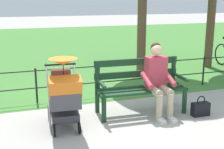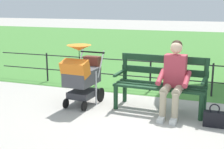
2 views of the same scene
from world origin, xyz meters
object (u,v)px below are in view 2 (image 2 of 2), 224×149
handbag (214,119)px  park_bench (161,81)px  person_on_bench (174,76)px  stroller (82,75)px

handbag → park_bench: bearing=-30.1°
park_bench → person_on_bench: (-0.25, 0.22, 0.15)m
park_bench → person_on_bench: size_ratio=1.27×
park_bench → stroller: bearing=11.8°
person_on_bench → stroller: (1.68, 0.07, -0.08)m
park_bench → person_on_bench: 0.37m
handbag → stroller: bearing=-6.0°
park_bench → person_on_bench: person_on_bench is taller
stroller → handbag: bearing=174.0°
stroller → handbag: size_ratio=3.11×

